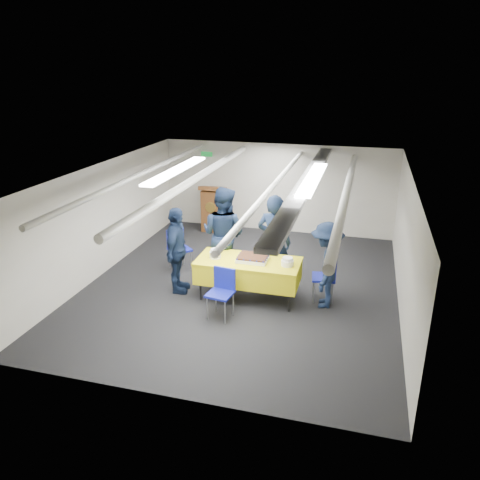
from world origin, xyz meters
name	(u,v)px	position (x,y,z in m)	size (l,w,h in m)	color
ground	(242,285)	(0.00, 0.00, 0.00)	(7.00, 7.00, 0.00)	black
room_shell	(252,193)	(0.09, 0.41, 1.81)	(6.00, 7.00, 2.30)	beige
serving_table	(248,271)	(0.25, -0.47, 0.56)	(1.92, 0.88, 0.77)	black
sheet_cake	(253,258)	(0.33, -0.46, 0.82)	(0.57, 0.44, 0.10)	white
plate_stack_left	(215,254)	(-0.38, -0.52, 0.85)	(0.21, 0.21, 0.18)	white
plate_stack_right	(287,262)	(0.99, -0.52, 0.84)	(0.23, 0.23, 0.16)	white
podium	(213,208)	(-1.60, 3.05, 0.61)	(0.62, 0.53, 1.25)	brown
chair_near	(222,288)	(-0.03, -1.22, 0.53)	(0.48, 0.48, 0.87)	gray
chair_right	(328,274)	(1.70, -0.15, 0.53)	(0.47, 0.47, 0.87)	gray
chair_left	(178,245)	(-1.56, 0.50, 0.53)	(0.59, 0.59, 0.87)	gray
sailor_a	(274,242)	(0.60, 0.17, 0.94)	(0.69, 0.45, 1.88)	black
sailor_b	(223,234)	(-0.44, 0.22, 0.97)	(0.95, 0.74, 1.95)	black
sailor_c	(177,251)	(-1.13, -0.55, 0.85)	(0.99, 0.41, 1.69)	black
sailor_d	(326,265)	(1.66, -0.38, 0.80)	(1.03, 0.59, 1.59)	black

